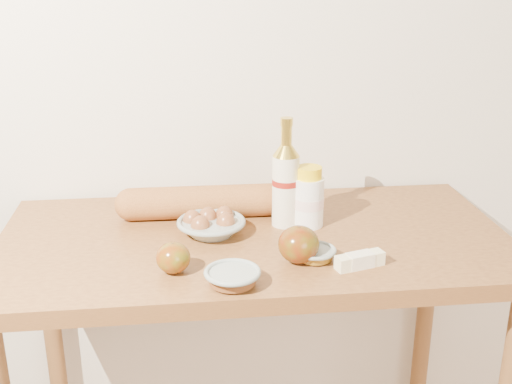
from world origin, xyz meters
The scene contains 11 objects.
back_wall centered at (0.00, 1.51, 1.30)m, with size 3.50×0.02×2.60m, color beige.
table centered at (0.00, 1.18, 0.78)m, with size 1.20×0.60×0.90m.
bourbon_bottle centered at (0.08, 1.24, 1.01)m, with size 0.07×0.07×0.27m.
cream_bottle centered at (0.14, 1.23, 0.97)m, with size 0.08×0.08×0.15m.
egg_bowl centered at (-0.10, 1.20, 0.92)m, with size 0.20×0.20×0.06m.
baguette centered at (-0.09, 1.31, 0.94)m, with size 0.49×0.09×0.08m.
apple_redgreen_front centered at (-0.19, 1.01, 0.93)m, with size 0.08×0.08×0.07m.
apple_redgreen_right centered at (0.08, 1.03, 0.94)m, with size 0.10×0.10×0.08m.
sugar_bowl centered at (-0.07, 0.94, 0.92)m, with size 0.15×0.15×0.03m.
syrup_bowl centered at (0.11, 1.04, 0.91)m, with size 0.12×0.12×0.03m.
butter_stick centered at (0.20, 0.99, 0.92)m, with size 0.11×0.06×0.03m.
Camera 1 is at (-0.16, -0.20, 1.52)m, focal length 45.00 mm.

